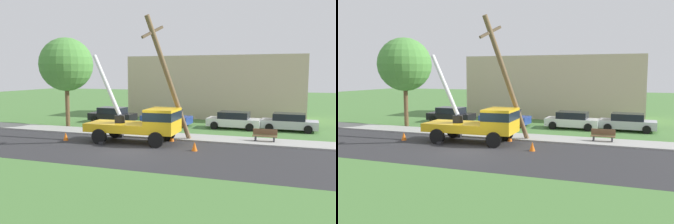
# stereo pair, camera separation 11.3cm
# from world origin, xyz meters

# --- Properties ---
(ground_plane) EXTENTS (120.00, 120.00, 0.00)m
(ground_plane) POSITION_xyz_m (0.00, 12.00, 0.00)
(ground_plane) COLOR #477538
(road_asphalt) EXTENTS (80.00, 8.00, 0.01)m
(road_asphalt) POSITION_xyz_m (0.00, 0.00, 0.00)
(road_asphalt) COLOR #2B2B2D
(road_asphalt) RESTS_ON ground
(sidewalk_strip) EXTENTS (80.00, 2.51, 0.10)m
(sidewalk_strip) POSITION_xyz_m (0.00, 5.25, 0.05)
(sidewalk_strip) COLOR #9E9E99
(sidewalk_strip) RESTS_ON ground
(utility_truck) EXTENTS (6.83, 3.21, 5.98)m
(utility_truck) POSITION_xyz_m (-0.23, 2.44, 1.41)
(utility_truck) COLOR gold
(utility_truck) RESTS_ON ground
(leaning_utility_pole) EXTENTS (2.25, 3.93, 8.30)m
(leaning_utility_pole) POSITION_xyz_m (1.33, 2.93, 4.23)
(leaning_utility_pole) COLOR brown
(leaning_utility_pole) RESTS_ON ground
(traffic_cone_ahead) EXTENTS (0.36, 0.36, 0.56)m
(traffic_cone_ahead) POSITION_xyz_m (3.58, 1.20, 0.28)
(traffic_cone_ahead) COLOR orange
(traffic_cone_ahead) RESTS_ON ground
(traffic_cone_behind) EXTENTS (0.36, 0.36, 0.56)m
(traffic_cone_behind) POSITION_xyz_m (-5.75, 1.47, 0.28)
(traffic_cone_behind) COLOR orange
(traffic_cone_behind) RESTS_ON ground
(traffic_cone_curbside) EXTENTS (0.36, 0.36, 0.56)m
(traffic_cone_curbside) POSITION_xyz_m (1.30, 3.60, 0.28)
(traffic_cone_curbside) COLOR orange
(traffic_cone_curbside) RESTS_ON ground
(parked_sedan_black) EXTENTS (4.42, 2.05, 1.42)m
(parked_sedan_black) POSITION_xyz_m (-7.08, 10.70, 0.71)
(parked_sedan_black) COLOR black
(parked_sedan_black) RESTS_ON ground
(parked_sedan_blue) EXTENTS (4.50, 2.18, 1.42)m
(parked_sedan_blue) POSITION_xyz_m (-1.54, 10.41, 0.71)
(parked_sedan_blue) COLOR #263F99
(parked_sedan_blue) RESTS_ON ground
(parked_sedan_white) EXTENTS (4.47, 2.14, 1.42)m
(parked_sedan_white) POSITION_xyz_m (4.41, 10.62, 0.71)
(parked_sedan_white) COLOR silver
(parked_sedan_white) RESTS_ON ground
(parked_sedan_silver) EXTENTS (4.47, 2.13, 1.42)m
(parked_sedan_silver) POSITION_xyz_m (8.80, 10.95, 0.71)
(parked_sedan_silver) COLOR #B7B7BF
(parked_sedan_silver) RESTS_ON ground
(park_bench) EXTENTS (1.60, 0.45, 0.90)m
(park_bench) POSITION_xyz_m (7.34, 5.32, 0.46)
(park_bench) COLOR brown
(park_bench) RESTS_ON ground
(roadside_tree_near) EXTENTS (4.60, 4.60, 7.70)m
(roadside_tree_near) POSITION_xyz_m (-9.58, 7.16, 5.38)
(roadside_tree_near) COLOR brown
(roadside_tree_near) RESTS_ON ground
(lowrise_building_backdrop) EXTENTS (18.00, 6.00, 6.40)m
(lowrise_building_backdrop) POSITION_xyz_m (1.27, 18.42, 3.20)
(lowrise_building_backdrop) COLOR #C6B293
(lowrise_building_backdrop) RESTS_ON ground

